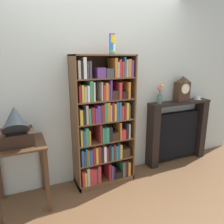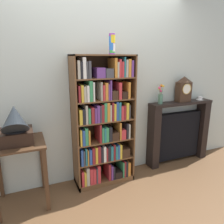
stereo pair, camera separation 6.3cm
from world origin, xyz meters
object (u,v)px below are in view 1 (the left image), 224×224
(cup_stack, at_px, (112,44))
(flower_vase, at_px, (160,95))
(side_table_left, at_px, (20,159))
(mantel_clock, at_px, (182,89))
(gramophone, at_px, (16,127))
(fireplace_mantel, at_px, (177,132))
(teacup_with_saucer, at_px, (198,98))
(bookshelf, at_px, (103,125))

(cup_stack, distance_m, flower_vase, 1.08)
(side_table_left, height_order, mantel_clock, mantel_clock)
(gramophone, relative_size, fireplace_mantel, 0.46)
(fireplace_mantel, relative_size, mantel_clock, 2.78)
(cup_stack, height_order, teacup_with_saucer, cup_stack)
(cup_stack, distance_m, fireplace_mantel, 1.81)
(side_table_left, bearing_deg, mantel_clock, 3.71)
(bookshelf, xyz_separation_m, gramophone, (-1.03, -0.13, 0.16))
(bookshelf, distance_m, mantel_clock, 1.42)
(mantel_clock, bearing_deg, side_table_left, -176.29)
(side_table_left, distance_m, mantel_clock, 2.48)
(flower_vase, bearing_deg, teacup_with_saucer, -0.26)
(mantel_clock, distance_m, teacup_with_saucer, 0.39)
(gramophone, relative_size, flower_vase, 1.78)
(cup_stack, relative_size, mantel_clock, 0.62)
(mantel_clock, relative_size, flower_vase, 1.39)
(gramophone, xyz_separation_m, fireplace_mantel, (2.37, 0.22, -0.48))
(bookshelf, xyz_separation_m, teacup_with_saucer, (1.71, 0.07, 0.22))
(bookshelf, distance_m, teacup_with_saucer, 1.73)
(gramophone, xyz_separation_m, flower_vase, (1.97, 0.21, 0.16))
(side_table_left, distance_m, teacup_with_saucer, 2.79)
(mantel_clock, height_order, flower_vase, mantel_clock)
(side_table_left, height_order, fireplace_mantel, fireplace_mantel)
(mantel_clock, bearing_deg, teacup_with_saucer, 0.46)
(mantel_clock, distance_m, flower_vase, 0.43)
(side_table_left, relative_size, mantel_clock, 1.97)
(side_table_left, xyz_separation_m, mantel_clock, (2.39, 0.15, 0.63))
(cup_stack, height_order, fireplace_mantel, cup_stack)
(bookshelf, relative_size, mantel_clock, 4.39)
(bookshelf, xyz_separation_m, flower_vase, (0.94, 0.08, 0.32))
(flower_vase, relative_size, teacup_with_saucer, 2.27)
(bookshelf, distance_m, gramophone, 1.05)
(mantel_clock, xyz_separation_m, flower_vase, (-0.42, 0.01, -0.07))
(fireplace_mantel, height_order, teacup_with_saucer, teacup_with_saucer)
(flower_vase, xyz_separation_m, teacup_with_saucer, (0.77, -0.00, -0.10))
(bookshelf, relative_size, fireplace_mantel, 1.58)
(cup_stack, distance_m, mantel_clock, 1.39)
(side_table_left, distance_m, flower_vase, 2.06)
(bookshelf, height_order, flower_vase, bookshelf)
(cup_stack, relative_size, fireplace_mantel, 0.22)
(bookshelf, bearing_deg, side_table_left, -175.27)
(mantel_clock, relative_size, teacup_with_saucer, 3.16)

